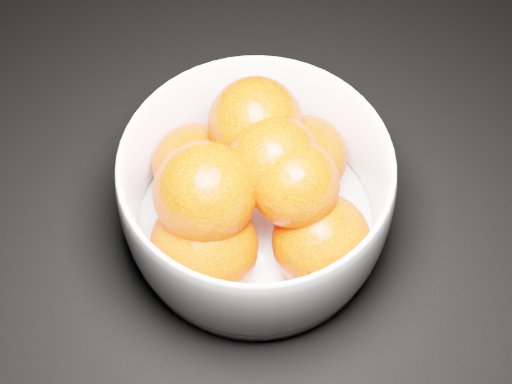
# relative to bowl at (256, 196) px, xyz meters

# --- Properties ---
(bowl) EXTENTS (0.23, 0.23, 0.11)m
(bowl) POSITION_rel_bowl_xyz_m (0.00, 0.00, 0.00)
(bowl) COLOR white
(bowl) RESTS_ON ground
(orange_pile) EXTENTS (0.20, 0.19, 0.13)m
(orange_pile) POSITION_rel_bowl_xyz_m (-0.00, -0.01, 0.02)
(orange_pile) COLOR #FF3306
(orange_pile) RESTS_ON bowl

